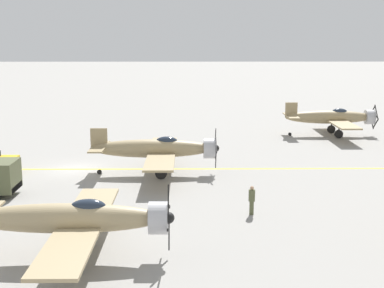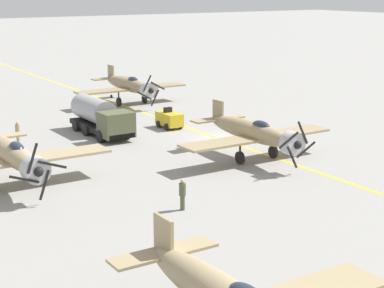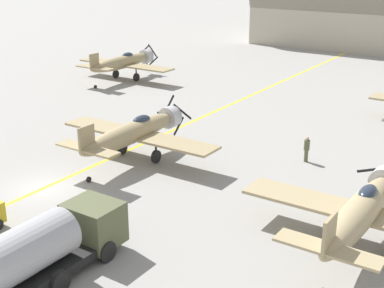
# 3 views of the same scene
# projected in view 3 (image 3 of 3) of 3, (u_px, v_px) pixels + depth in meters

# --- Properties ---
(ground_plane) EXTENTS (400.00, 400.00, 0.00)m
(ground_plane) POSITION_uv_depth(u_px,v_px,m) (44.00, 188.00, 32.27)
(ground_plane) COLOR gray
(taxiway_stripe) EXTENTS (0.30, 160.00, 0.01)m
(taxiway_stripe) POSITION_uv_depth(u_px,v_px,m) (44.00, 188.00, 32.27)
(taxiway_stripe) COLOR yellow
(taxiway_stripe) RESTS_ON ground
(airplane_mid_center) EXTENTS (12.00, 9.98, 3.65)m
(airplane_mid_center) POSITION_uv_depth(u_px,v_px,m) (135.00, 132.00, 36.01)
(airplane_mid_center) COLOR tan
(airplane_mid_center) RESTS_ON ground
(airplane_far_left) EXTENTS (12.00, 9.98, 3.65)m
(airplane_far_left) POSITION_uv_depth(u_px,v_px,m) (123.00, 62.00, 58.84)
(airplane_far_left) COLOR #9D8960
(airplane_far_left) RESTS_ON ground
(airplane_mid_right) EXTENTS (12.00, 9.98, 3.72)m
(airplane_mid_right) POSITION_uv_depth(u_px,v_px,m) (362.00, 211.00, 25.04)
(airplane_mid_right) COLOR tan
(airplane_mid_right) RESTS_ON ground
(fuel_tanker) EXTENTS (2.68, 8.00, 2.98)m
(fuel_tanker) POSITION_uv_depth(u_px,v_px,m) (46.00, 248.00, 22.87)
(fuel_tanker) COLOR black
(fuel_tanker) RESTS_ON ground
(ground_crew_inspecting) EXTENTS (0.39, 0.39, 1.78)m
(ground_crew_inspecting) POSITION_uv_depth(u_px,v_px,m) (307.00, 148.00, 36.06)
(ground_crew_inspecting) COLOR #515638
(ground_crew_inspecting) RESTS_ON ground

